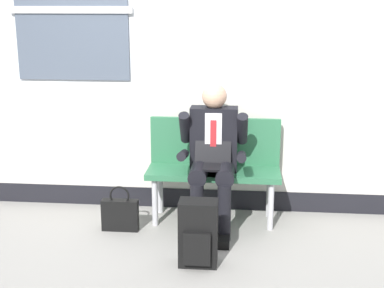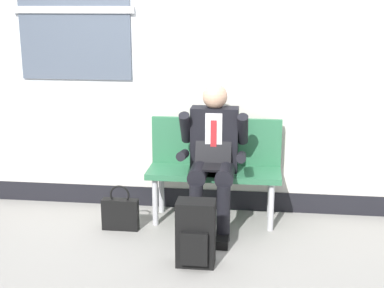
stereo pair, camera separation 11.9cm
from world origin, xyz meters
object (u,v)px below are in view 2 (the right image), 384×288
backpack (196,234)px  handbag (120,213)px  bench_with_person (215,162)px  person_seated (213,154)px

backpack → handbag: size_ratio=1.26×
handbag → backpack: bearing=-38.3°
backpack → handbag: bearing=141.7°
bench_with_person → person_seated: size_ratio=0.94×
handbag → person_seated: bearing=11.5°
backpack → handbag: (-0.71, 0.56, -0.10)m
person_seated → handbag: (-0.77, -0.16, -0.50)m
bench_with_person → backpack: bench_with_person is taller
person_seated → bench_with_person: bearing=90.0°
person_seated → handbag: bearing=-168.5°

